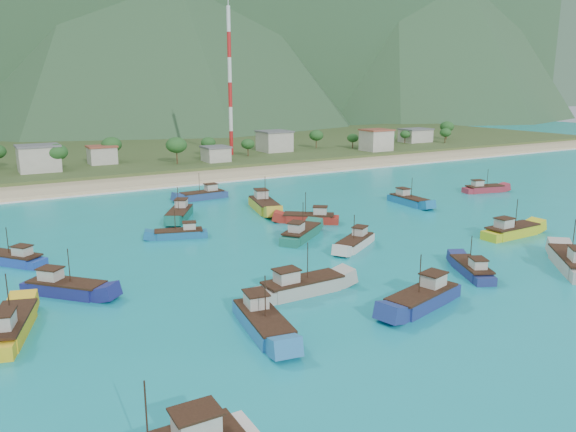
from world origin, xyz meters
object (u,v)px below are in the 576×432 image
boat_25 (310,219)px  boat_26 (263,323)px  boat_0 (264,206)px  boat_24 (472,270)px  boat_3 (511,232)px  boat_20 (301,234)px  boat_7 (408,201)px  boat_5 (573,263)px  boat_17 (65,289)px  boat_27 (423,299)px  radio_tower (230,82)px  boat_28 (180,234)px  boat_4 (180,215)px  boat_11 (484,189)px  boat_1 (9,329)px  boat_14 (355,243)px  boat_19 (301,287)px  boat_2 (203,196)px  boat_10 (14,260)px

boat_25 → boat_26: size_ratio=0.85×
boat_0 → boat_24: 47.84m
boat_3 → boat_20: 34.49m
boat_7 → boat_5: bearing=79.4°
boat_17 → boat_27: bearing=101.9°
radio_tower → boat_28: bearing=-119.9°
boat_26 → boat_3: bearing=-159.1°
boat_4 → boat_24: 54.05m
boat_24 → boat_28: 45.42m
boat_24 → boat_28: boat_24 is taller
boat_11 → boat_17: (-94.32, -19.15, 0.06)m
boat_1 → boat_28: size_ratio=1.31×
boat_1 → boat_24: size_ratio=1.24×
boat_14 → boat_19: 21.37m
boat_5 → boat_24: 14.27m
boat_11 → boat_28: (-73.92, -1.91, -0.13)m
boat_3 → boat_27: size_ratio=0.95×
boat_7 → boat_11: (24.19, 1.31, -0.06)m
boat_17 → boat_26: size_ratio=0.85×
boat_24 → boat_17: bearing=-177.1°
boat_1 → boat_20: (43.75, 15.83, -0.07)m
boat_7 → boat_27: 55.37m
boat_7 → boat_17: size_ratio=1.08×
boat_20 → boat_3: bearing=25.3°
boat_7 → boat_19: (-45.87, -31.80, 0.09)m
boat_19 → boat_24: boat_19 is taller
boat_11 → boat_7: bearing=-73.9°
boat_2 → boat_28: (-15.18, -27.38, -0.20)m
boat_0 → boat_11: boat_0 is taller
boat_3 → boat_17: 68.10m
boat_14 → boat_17: 41.72m
boat_1 → boat_14: boat_1 is taller
boat_2 → boat_26: (-20.09, -65.32, 0.07)m
boat_19 → boat_25: size_ratio=1.14×
boat_7 → boat_1: bearing=21.7°
boat_19 → boat_28: (-3.86, 31.21, -0.28)m
radio_tower → boat_19: size_ratio=4.13×
boat_26 → boat_27: size_ratio=0.98×
boat_10 → boat_17: size_ratio=0.94×
boat_28 → boat_17: bearing=148.1°
boat_4 → boat_19: (-0.64, -43.76, 0.02)m
radio_tower → boat_4: (-43.45, -70.78, -23.96)m
boat_20 → boat_11: bearing=65.8°
boat_2 → boat_27: bearing=175.2°
boat_2 → boat_25: size_ratio=1.09×
boat_0 → boat_19: bearing=81.2°
boat_5 → boat_7: 43.97m
boat_4 → boat_11: bearing=-157.9°
boat_10 → boat_27: boat_27 is taller
radio_tower → boat_7: bearing=-88.8°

